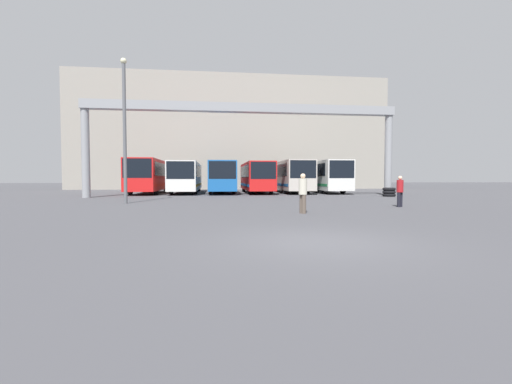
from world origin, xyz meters
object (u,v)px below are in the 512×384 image
object	(u,v)px
bus_slot_0	(149,174)
pedestrian_near_right	(400,190)
bus_slot_2	(221,176)
bus_slot_1	(186,176)
tire_stack	(389,192)
pedestrian_far_center	(303,192)
bus_slot_3	(256,176)
bus_slot_4	(289,175)
lamp_post	(125,125)
bus_slot_5	(322,175)

from	to	relation	value
bus_slot_0	pedestrian_near_right	distance (m)	23.96
bus_slot_2	bus_slot_1	bearing A→B (deg)	179.27
tire_stack	pedestrian_far_center	bearing A→B (deg)	-130.42
bus_slot_3	pedestrian_near_right	distance (m)	18.58
pedestrian_near_right	tire_stack	bearing A→B (deg)	-138.48
bus_slot_3	bus_slot_4	bearing A→B (deg)	12.01
pedestrian_near_right	tire_stack	size ratio (longest dim) A/B	1.56
bus_slot_2	lamp_post	size ratio (longest dim) A/B	1.41
pedestrian_near_right	tire_stack	xyz separation A→B (m)	(4.55, 9.65, -0.50)
bus_slot_4	lamp_post	xyz separation A→B (m)	(-12.97, -14.24, 2.81)
bus_slot_1	pedestrian_near_right	world-z (taller)	bus_slot_1
pedestrian_far_center	lamp_post	bearing A→B (deg)	-149.43
bus_slot_4	pedestrian_far_center	distance (m)	21.47
bus_slot_2	tire_stack	distance (m)	16.24
pedestrian_near_right	lamp_post	size ratio (longest dim) A/B	0.19
bus_slot_4	lamp_post	world-z (taller)	lamp_post
pedestrian_near_right	pedestrian_far_center	bearing A→B (deg)	0.52
bus_slot_0	bus_slot_5	bearing A→B (deg)	1.67
tire_stack	bus_slot_0	bearing A→B (deg)	158.45
tire_stack	lamp_post	xyz separation A→B (m)	(-19.44, -5.39, 4.28)
bus_slot_1	bus_slot_4	xyz separation A→B (m)	(10.58, -0.08, 0.08)
bus_slot_3	bus_slot_2	bearing A→B (deg)	167.44
bus_slot_3	tire_stack	xyz separation A→B (m)	(9.99, -8.10, -1.38)
bus_slot_4	lamp_post	bearing A→B (deg)	-132.34
bus_slot_0	bus_slot_4	size ratio (longest dim) A/B	0.88
bus_slot_1	pedestrian_far_center	distance (m)	22.19
bus_slot_5	pedestrian_far_center	size ratio (longest dim) A/B	6.78
bus_slot_1	lamp_post	bearing A→B (deg)	-99.48
bus_slot_0	lamp_post	world-z (taller)	lamp_post
pedestrian_far_center	bus_slot_1	bearing A→B (deg)	175.15
bus_slot_2	lamp_post	world-z (taller)	lamp_post
pedestrian_far_center	bus_slot_2	bearing A→B (deg)	166.11
pedestrian_near_right	pedestrian_far_center	size ratio (longest dim) A/B	0.95
bus_slot_3	bus_slot_4	world-z (taller)	bus_slot_4
bus_slot_2	bus_slot_3	world-z (taller)	bus_slot_2
tire_stack	lamp_post	distance (m)	20.62
bus_slot_4	pedestrian_far_center	world-z (taller)	bus_slot_4
bus_slot_0	tire_stack	xyz separation A→B (m)	(20.58, -8.13, -1.50)
bus_slot_3	lamp_post	xyz separation A→B (m)	(-9.45, -13.49, 2.90)
bus_slot_2	bus_slot_5	world-z (taller)	bus_slot_5
bus_slot_1	bus_slot_5	world-z (taller)	bus_slot_5
bus_slot_0	tire_stack	distance (m)	22.18
bus_slot_2	bus_slot_3	size ratio (longest dim) A/B	1.15
bus_slot_1	bus_slot_5	size ratio (longest dim) A/B	1.05
tire_stack	lamp_post	size ratio (longest dim) A/B	0.12
pedestrian_far_center	lamp_post	size ratio (longest dim) A/B	0.20
bus_slot_2	pedestrian_near_right	world-z (taller)	bus_slot_2
bus_slot_4	bus_slot_5	size ratio (longest dim) A/B	1.04
bus_slot_2	bus_slot_4	bearing A→B (deg)	-0.29
bus_slot_5	bus_slot_0	bearing A→B (deg)	-178.33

